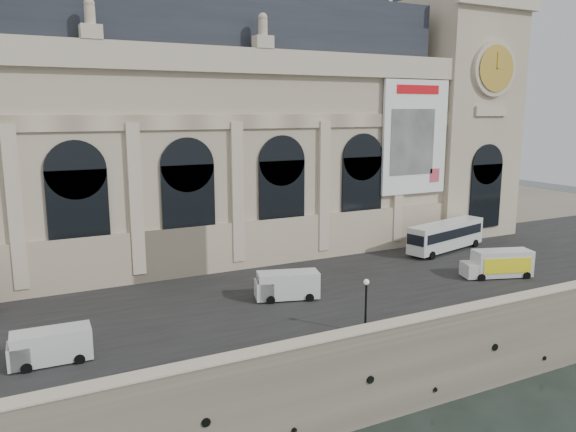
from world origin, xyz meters
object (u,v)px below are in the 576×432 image
object	(u,v)px
lamp_right	(366,307)
van_b	(47,347)
bus_right	(446,235)
van_c	(284,286)
box_truck	(498,264)

from	to	relation	value
lamp_right	van_b	bearing A→B (deg)	166.26
bus_right	van_c	world-z (taller)	bus_right
van_b	lamp_right	xyz separation A→B (m)	(21.11, -5.16, 0.92)
lamp_right	box_truck	bearing A→B (deg)	16.39
bus_right	box_truck	distance (m)	10.48
box_truck	bus_right	bearing A→B (deg)	75.66
van_b	van_c	size ratio (longest dim) A/B	0.88
van_c	lamp_right	world-z (taller)	lamp_right
van_c	lamp_right	bearing A→B (deg)	-78.63
van_b	box_truck	distance (m)	40.75
bus_right	lamp_right	bearing A→B (deg)	-144.39
van_c	lamp_right	size ratio (longest dim) A/B	1.40
van_b	box_truck	xyz separation A→B (m)	(40.74, 0.62, 0.21)
van_b	van_c	distance (m)	19.68
bus_right	box_truck	xyz separation A→B (m)	(-2.59, -10.14, -0.57)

